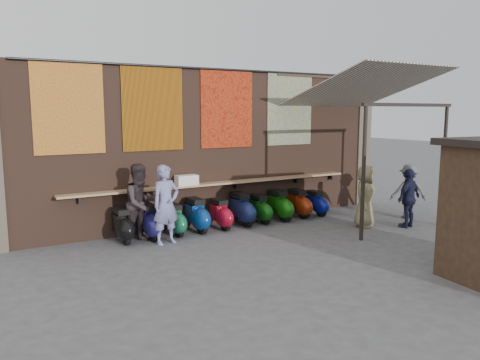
{
  "coord_description": "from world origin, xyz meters",
  "views": [
    {
      "loc": [
        -5.58,
        -8.17,
        2.91
      ],
      "look_at": [
        -0.07,
        1.2,
        1.33
      ],
      "focal_mm": 35.0,
      "sensor_mm": 36.0,
      "label": 1
    }
  ],
  "objects_px": {
    "scooter_stool_5": "(241,209)",
    "diner_right": "(141,203)",
    "scooter_stool_4": "(220,214)",
    "scooter_stool_2": "(175,220)",
    "scooter_stool_7": "(279,206)",
    "scooter_stool_8": "(298,204)",
    "scooter_stool_3": "(197,215)",
    "shopper_tan": "(365,196)",
    "scooter_stool_9": "(316,203)",
    "shelf_box": "(187,180)",
    "scooter_stool_0": "(123,226)",
    "shopper_navy": "(409,198)",
    "scooter_stool_1": "(149,222)",
    "shopper_grey": "(409,191)",
    "diner_left": "(166,205)",
    "scooter_stool_6": "(260,209)"
  },
  "relations": [
    {
      "from": "shopper_navy",
      "to": "diner_right",
      "type": "bearing_deg",
      "value": -27.46
    },
    {
      "from": "scooter_stool_1",
      "to": "shopper_grey",
      "type": "height_order",
      "value": "shopper_grey"
    },
    {
      "from": "shopper_navy",
      "to": "shopper_tan",
      "type": "bearing_deg",
      "value": -41.7
    },
    {
      "from": "scooter_stool_7",
      "to": "scooter_stool_8",
      "type": "xyz_separation_m",
      "value": [
        0.66,
        0.02,
        -0.02
      ]
    },
    {
      "from": "scooter_stool_6",
      "to": "shopper_tan",
      "type": "relative_size",
      "value": 0.49
    },
    {
      "from": "scooter_stool_1",
      "to": "scooter_stool_9",
      "type": "height_order",
      "value": "scooter_stool_1"
    },
    {
      "from": "scooter_stool_3",
      "to": "scooter_stool_7",
      "type": "relative_size",
      "value": 1.01
    },
    {
      "from": "diner_left",
      "to": "scooter_stool_9",
      "type": "bearing_deg",
      "value": -3.12
    },
    {
      "from": "scooter_stool_0",
      "to": "scooter_stool_9",
      "type": "distance_m",
      "value": 5.56
    },
    {
      "from": "scooter_stool_0",
      "to": "shopper_tan",
      "type": "distance_m",
      "value": 6.01
    },
    {
      "from": "scooter_stool_7",
      "to": "scooter_stool_9",
      "type": "height_order",
      "value": "scooter_stool_7"
    },
    {
      "from": "scooter_stool_3",
      "to": "diner_right",
      "type": "height_order",
      "value": "diner_right"
    },
    {
      "from": "scooter_stool_1",
      "to": "scooter_stool_6",
      "type": "xyz_separation_m",
      "value": [
        3.07,
        0.06,
        -0.03
      ]
    },
    {
      "from": "scooter_stool_2",
      "to": "scooter_stool_3",
      "type": "height_order",
      "value": "scooter_stool_3"
    },
    {
      "from": "scooter_stool_5",
      "to": "shopper_navy",
      "type": "height_order",
      "value": "shopper_navy"
    },
    {
      "from": "scooter_stool_3",
      "to": "scooter_stool_6",
      "type": "bearing_deg",
      "value": 0.57
    },
    {
      "from": "shopper_grey",
      "to": "shopper_tan",
      "type": "bearing_deg",
      "value": 39.55
    },
    {
      "from": "shelf_box",
      "to": "scooter_stool_0",
      "type": "height_order",
      "value": "shelf_box"
    },
    {
      "from": "shelf_box",
      "to": "scooter_stool_1",
      "type": "distance_m",
      "value": 1.43
    },
    {
      "from": "scooter_stool_6",
      "to": "diner_left",
      "type": "xyz_separation_m",
      "value": [
        -2.87,
        -0.62,
        0.52
      ]
    },
    {
      "from": "scooter_stool_2",
      "to": "scooter_stool_8",
      "type": "distance_m",
      "value": 3.72
    },
    {
      "from": "scooter_stool_3",
      "to": "scooter_stool_5",
      "type": "distance_m",
      "value": 1.29
    },
    {
      "from": "scooter_stool_0",
      "to": "scooter_stool_7",
      "type": "height_order",
      "value": "scooter_stool_7"
    },
    {
      "from": "shelf_box",
      "to": "scooter_stool_9",
      "type": "height_order",
      "value": "shelf_box"
    },
    {
      "from": "scooter_stool_0",
      "to": "scooter_stool_5",
      "type": "distance_m",
      "value": 3.13
    },
    {
      "from": "scooter_stool_5",
      "to": "scooter_stool_3",
      "type": "bearing_deg",
      "value": -178.02
    },
    {
      "from": "scooter_stool_8",
      "to": "shopper_grey",
      "type": "bearing_deg",
      "value": -31.28
    },
    {
      "from": "scooter_stool_7",
      "to": "diner_right",
      "type": "height_order",
      "value": "diner_right"
    },
    {
      "from": "diner_right",
      "to": "shopper_tan",
      "type": "xyz_separation_m",
      "value": [
        5.38,
        -1.5,
        -0.1
      ]
    },
    {
      "from": "scooter_stool_0",
      "to": "scooter_stool_7",
      "type": "relative_size",
      "value": 0.96
    },
    {
      "from": "shopper_navy",
      "to": "scooter_stool_3",
      "type": "bearing_deg",
      "value": -34.55
    },
    {
      "from": "scooter_stool_1",
      "to": "scooter_stool_8",
      "type": "height_order",
      "value": "scooter_stool_1"
    },
    {
      "from": "diner_left",
      "to": "shopper_grey",
      "type": "distance_m",
      "value": 6.82
    },
    {
      "from": "scooter_stool_2",
      "to": "scooter_stool_5",
      "type": "height_order",
      "value": "scooter_stool_5"
    },
    {
      "from": "scooter_stool_1",
      "to": "shopper_grey",
      "type": "relative_size",
      "value": 0.56
    },
    {
      "from": "scooter_stool_4",
      "to": "scooter_stool_6",
      "type": "distance_m",
      "value": 1.21
    },
    {
      "from": "diner_left",
      "to": "shopper_navy",
      "type": "relative_size",
      "value": 1.18
    },
    {
      "from": "shopper_navy",
      "to": "scooter_stool_9",
      "type": "bearing_deg",
      "value": -72.84
    },
    {
      "from": "scooter_stool_2",
      "to": "shopper_tan",
      "type": "distance_m",
      "value": 4.83
    },
    {
      "from": "scooter_stool_4",
      "to": "scooter_stool_2",
      "type": "bearing_deg",
      "value": 179.04
    },
    {
      "from": "scooter_stool_0",
      "to": "shopper_navy",
      "type": "relative_size",
      "value": 0.54
    },
    {
      "from": "scooter_stool_9",
      "to": "shopper_tan",
      "type": "height_order",
      "value": "shopper_tan"
    },
    {
      "from": "shelf_box",
      "to": "scooter_stool_5",
      "type": "distance_m",
      "value": 1.66
    },
    {
      "from": "shopper_tan",
      "to": "scooter_stool_9",
      "type": "bearing_deg",
      "value": 61.43
    },
    {
      "from": "scooter_stool_5",
      "to": "diner_right",
      "type": "bearing_deg",
      "value": -174.75
    },
    {
      "from": "scooter_stool_6",
      "to": "shopper_navy",
      "type": "distance_m",
      "value": 3.81
    },
    {
      "from": "scooter_stool_9",
      "to": "scooter_stool_7",
      "type": "bearing_deg",
      "value": 178.5
    },
    {
      "from": "scooter_stool_4",
      "to": "scooter_stool_7",
      "type": "distance_m",
      "value": 1.83
    },
    {
      "from": "scooter_stool_3",
      "to": "scooter_stool_7",
      "type": "distance_m",
      "value": 2.46
    },
    {
      "from": "diner_left",
      "to": "shopper_grey",
      "type": "height_order",
      "value": "diner_left"
    }
  ]
}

